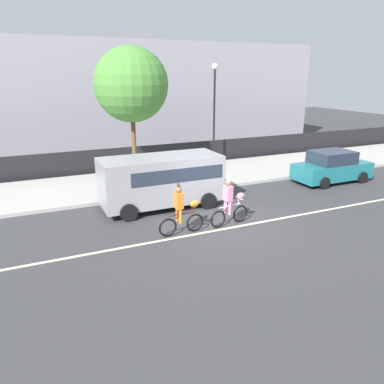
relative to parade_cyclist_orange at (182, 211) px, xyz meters
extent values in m
plane|color=#38383A|center=(1.79, 0.25, -0.84)|extent=(80.00, 80.00, 0.00)
cube|color=beige|center=(1.79, -0.25, -0.84)|extent=(36.00, 0.14, 0.01)
cube|color=#ADAAA3|center=(1.79, 6.75, -0.77)|extent=(60.00, 5.00, 0.15)
cube|color=black|center=(1.79, 9.65, -0.14)|extent=(40.00, 0.08, 1.40)
cube|color=#99939E|center=(3.37, 18.25, 2.98)|extent=(28.00, 8.00, 7.65)
torus|color=black|center=(0.51, 0.02, -0.51)|extent=(0.67, 0.09, 0.67)
torus|color=black|center=(-0.54, -0.02, -0.51)|extent=(0.67, 0.09, 0.67)
cylinder|color=#4C2614|center=(-0.01, 0.00, -0.09)|extent=(0.97, 0.08, 0.05)
cylinder|color=#4C2614|center=(-0.16, -0.01, 0.00)|extent=(0.04, 0.04, 0.18)
cylinder|color=#4C2614|center=(0.41, 0.01, 0.02)|extent=(0.04, 0.04, 0.23)
cylinder|color=#4C2614|center=(0.41, 0.01, 0.14)|extent=(0.05, 0.50, 0.03)
ellipsoid|color=orange|center=(0.49, 0.02, 0.21)|extent=(0.37, 0.21, 0.24)
cube|color=orange|center=(-0.11, 0.00, 0.42)|extent=(0.25, 0.33, 0.56)
sphere|color=#9E7051|center=(-0.11, 0.00, 0.82)|extent=(0.22, 0.22, 0.22)
cone|color=#4C2614|center=(-0.11, 0.00, 1.00)|extent=(0.14, 0.14, 0.16)
cylinder|color=orange|center=(-0.11, -0.14, -0.13)|extent=(0.11, 0.11, 0.48)
cylinder|color=orange|center=(-0.12, 0.14, -0.13)|extent=(0.11, 0.11, 0.48)
torus|color=black|center=(2.46, 0.12, -0.51)|extent=(0.67, 0.17, 0.67)
torus|color=black|center=(1.42, -0.03, -0.51)|extent=(0.67, 0.17, 0.67)
cylinder|color=silver|center=(1.94, 0.04, -0.09)|extent=(0.96, 0.19, 0.05)
cylinder|color=silver|center=(1.79, 0.02, 0.00)|extent=(0.04, 0.04, 0.18)
cylinder|color=silver|center=(2.36, 0.10, 0.02)|extent=(0.04, 0.04, 0.23)
cylinder|color=silver|center=(2.36, 0.10, 0.14)|extent=(0.10, 0.50, 0.03)
ellipsoid|color=pink|center=(2.44, 0.12, 0.21)|extent=(0.39, 0.25, 0.24)
cube|color=pink|center=(1.84, 0.03, 0.42)|extent=(0.28, 0.35, 0.56)
sphere|color=#9E7051|center=(1.84, 0.03, 0.82)|extent=(0.22, 0.22, 0.22)
cone|color=silver|center=(1.84, 0.03, 1.00)|extent=(0.14, 0.14, 0.16)
cylinder|color=pink|center=(1.86, -0.11, -0.13)|extent=(0.11, 0.11, 0.48)
cylinder|color=pink|center=(1.82, 0.17, -0.13)|extent=(0.11, 0.11, 0.48)
cube|color=#99999E|center=(0.30, 2.95, 0.39)|extent=(5.00, 2.00, 1.90)
cube|color=#283342|center=(0.70, 2.95, 0.74)|extent=(3.90, 2.02, 0.56)
cylinder|color=black|center=(2.00, 1.95, -0.49)|extent=(0.70, 0.22, 0.70)
cylinder|color=black|center=(2.00, 3.95, -0.49)|extent=(0.70, 0.22, 0.70)
cylinder|color=black|center=(-1.40, 1.95, -0.49)|extent=(0.70, 0.22, 0.70)
cylinder|color=black|center=(-1.40, 3.95, -0.49)|extent=(0.70, 0.22, 0.70)
cube|color=#1E727A|center=(9.77, 2.99, -0.24)|extent=(4.10, 1.72, 0.80)
cube|color=#232D3D|center=(9.67, 2.99, 0.48)|extent=(2.10, 1.58, 0.64)
cylinder|color=black|center=(11.04, 2.13, -0.54)|extent=(0.60, 0.20, 0.60)
cylinder|color=black|center=(11.04, 3.85, -0.54)|extent=(0.60, 0.20, 0.60)
cylinder|color=black|center=(8.50, 2.13, -0.54)|extent=(0.60, 0.20, 0.60)
cylinder|color=black|center=(8.50, 3.85, -0.54)|extent=(0.60, 0.20, 0.60)
cylinder|color=black|center=(5.76, 8.71, 2.06)|extent=(0.12, 0.12, 5.50)
sphere|color=#EAEACC|center=(5.76, 8.71, 4.99)|extent=(0.36, 0.36, 0.36)
cylinder|color=brown|center=(0.57, 7.86, 1.03)|extent=(0.24, 0.24, 3.43)
sphere|color=#4C8C38|center=(0.57, 7.86, 4.06)|extent=(3.78, 3.78, 3.78)
camera|label=1|loc=(-4.70, -11.28, 4.57)|focal=35.00mm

